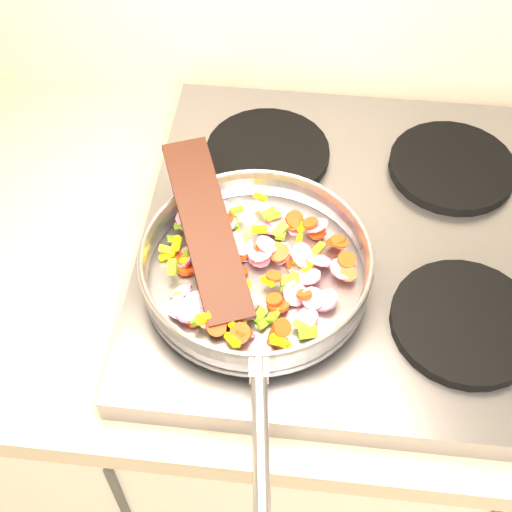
# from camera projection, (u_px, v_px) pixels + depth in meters

# --- Properties ---
(cooktop) EXTENTS (0.60, 0.60, 0.04)m
(cooktop) POSITION_uv_depth(u_px,v_px,m) (355.00, 242.00, 1.02)
(cooktop) COLOR #939399
(cooktop) RESTS_ON counter_top
(grate_fl) EXTENTS (0.19, 0.19, 0.02)m
(grate_fl) POSITION_uv_depth(u_px,v_px,m) (246.00, 302.00, 0.92)
(grate_fl) COLOR black
(grate_fl) RESTS_ON cooktop
(grate_fr) EXTENTS (0.19, 0.19, 0.02)m
(grate_fr) POSITION_uv_depth(u_px,v_px,m) (465.00, 322.00, 0.90)
(grate_fr) COLOR black
(grate_fr) RESTS_ON cooktop
(grate_bl) EXTENTS (0.19, 0.19, 0.02)m
(grate_bl) POSITION_uv_depth(u_px,v_px,m) (268.00, 153.00, 1.09)
(grate_bl) COLOR black
(grate_bl) RESTS_ON cooktop
(grate_br) EXTENTS (0.19, 0.19, 0.02)m
(grate_br) POSITION_uv_depth(u_px,v_px,m) (452.00, 167.00, 1.07)
(grate_br) COLOR black
(grate_br) RESTS_ON cooktop
(saute_pan) EXTENTS (0.33, 0.50, 0.05)m
(saute_pan) POSITION_uv_depth(u_px,v_px,m) (256.00, 266.00, 0.91)
(saute_pan) COLOR #9E9EA5
(saute_pan) RESTS_ON grate_fl
(vegetable_heap) EXTENTS (0.27, 0.25, 0.05)m
(vegetable_heap) POSITION_uv_depth(u_px,v_px,m) (255.00, 267.00, 0.92)
(vegetable_heap) COLOR #C51350
(vegetable_heap) RESTS_ON saute_pan
(wooden_spatula) EXTENTS (0.15, 0.26, 0.08)m
(wooden_spatula) POSITION_uv_depth(u_px,v_px,m) (207.00, 228.00, 0.91)
(wooden_spatula) COLOR black
(wooden_spatula) RESTS_ON saute_pan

